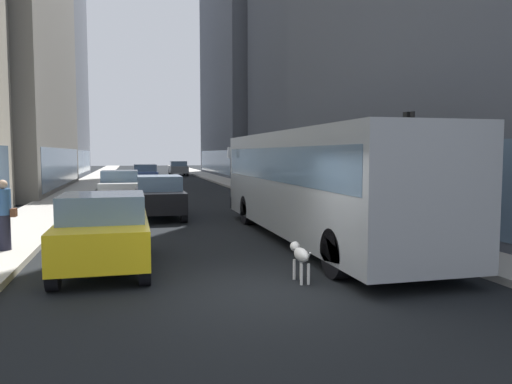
{
  "coord_description": "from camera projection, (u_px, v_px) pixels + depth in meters",
  "views": [
    {
      "loc": [
        -2.19,
        -8.3,
        2.46
      ],
      "look_at": [
        1.12,
        4.8,
        1.4
      ],
      "focal_mm": 34.43,
      "sensor_mm": 36.0,
      "label": 1
    }
  ],
  "objects": [
    {
      "name": "car_yellow_taxi",
      "position": [
        104.0,
        231.0,
        10.45
      ],
      "size": [
        1.81,
        4.11,
        1.62
      ],
      "color": "yellow",
      "rests_on": "ground"
    },
    {
      "name": "car_blue_hatchback",
      "position": [
        145.0,
        174.0,
        38.7
      ],
      "size": [
        1.85,
        4.46,
        1.62
      ],
      "color": "#4C6BB7",
      "rests_on": "ground"
    },
    {
      "name": "pedestrian_with_handbag",
      "position": [
        4.0,
        214.0,
        11.7
      ],
      "size": [
        0.45,
        0.34,
        1.69
      ],
      "color": "#1E1E2D",
      "rests_on": "sidewalk_left"
    },
    {
      "name": "car_black_suv",
      "position": [
        159.0,
        196.0,
        18.9
      ],
      "size": [
        1.74,
        4.44,
        1.62
      ],
      "color": "black",
      "rests_on": "ground"
    },
    {
      "name": "traffic_light_near",
      "position": [
        410.0,
        154.0,
        12.88
      ],
      "size": [
        0.24,
        0.41,
        3.4
      ],
      "color": "black",
      "rests_on": "sidewalk_right"
    },
    {
      "name": "transit_bus",
      "position": [
        315.0,
        178.0,
        13.83
      ],
      "size": [
        2.78,
        11.53,
        3.05
      ],
      "color": "#999EA3",
      "rests_on": "ground"
    },
    {
      "name": "car_grey_wagon",
      "position": [
        178.0,
        168.0,
        54.55
      ],
      "size": [
        1.89,
        4.18,
        1.62
      ],
      "color": "slate",
      "rests_on": "ground"
    },
    {
      "name": "ground_plane",
      "position": [
        158.0,
        182.0,
        42.57
      ],
      "size": [
        120.0,
        120.0,
        0.0
      ],
      "primitive_type": "plane",
      "color": "black"
    },
    {
      "name": "sidewalk_right",
      "position": [
        223.0,
        180.0,
        43.96
      ],
      "size": [
        2.4,
        110.0,
        0.15
      ],
      "primitive_type": "cube",
      "color": "#ADA89E",
      "rests_on": "ground"
    },
    {
      "name": "building_right_mid",
      "position": [
        326.0,
        39.0,
        36.31
      ],
      "size": [
        8.19,
        15.83,
        21.88
      ],
      "color": "#4C515B",
      "rests_on": "ground"
    },
    {
      "name": "building_left_far",
      "position": [
        34.0,
        68.0,
        51.12
      ],
      "size": [
        9.18,
        19.15,
        22.84
      ],
      "color": "slate",
      "rests_on": "ground"
    },
    {
      "name": "sidewalk_left",
      "position": [
        89.0,
        182.0,
        41.18
      ],
      "size": [
        2.4,
        110.0,
        0.15
      ],
      "primitive_type": "cube",
      "color": "#ADA89E",
      "rests_on": "ground"
    },
    {
      "name": "building_right_far",
      "position": [
        259.0,
        15.0,
        54.6
      ],
      "size": [
        10.53,
        21.21,
        35.82
      ],
      "color": "#4C515B",
      "rests_on": "ground"
    },
    {
      "name": "dalmatian_dog",
      "position": [
        300.0,
        255.0,
        9.44
      ],
      "size": [
        0.22,
        0.96,
        0.72
      ],
      "color": "white",
      "rests_on": "ground"
    },
    {
      "name": "car_white_van",
      "position": [
        120.0,
        186.0,
        24.66
      ],
      "size": [
        1.89,
        4.41,
        1.62
      ],
      "color": "silver",
      "rests_on": "ground"
    }
  ]
}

